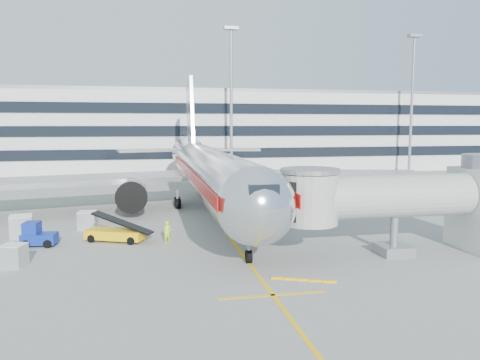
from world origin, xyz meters
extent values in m
plane|color=gray|center=(0.00, 0.00, 0.00)|extent=(180.00, 180.00, 0.00)
cube|color=#F1B30C|center=(0.00, 10.00, 0.01)|extent=(0.25, 70.00, 0.01)
cube|color=#F1B30C|center=(0.00, -14.00, 0.01)|extent=(6.00, 0.25, 0.01)
cylinder|color=silver|center=(0.00, 8.00, 4.20)|extent=(5.00, 36.00, 5.00)
sphere|color=silver|center=(0.00, -10.00, 4.20)|extent=(5.00, 5.00, 5.00)
cone|color=silver|center=(0.00, 31.00, 4.80)|extent=(5.00, 10.00, 5.00)
cube|color=black|center=(0.00, -11.50, 5.33)|extent=(1.80, 1.20, 0.90)
cube|color=#B7B7BC|center=(13.00, 13.50, 3.40)|extent=(24.95, 12.07, 0.50)
cube|color=#B7B7BC|center=(-13.00, 13.50, 3.40)|extent=(24.95, 12.07, 0.50)
cylinder|color=#99999E|center=(8.00, 10.00, 2.20)|extent=(3.00, 4.20, 3.00)
cylinder|color=#99999E|center=(-8.00, 10.00, 2.20)|extent=(3.00, 4.20, 3.00)
cylinder|color=black|center=(8.00, 8.00, 2.20)|extent=(3.10, 0.50, 3.10)
cylinder|color=black|center=(-8.00, 8.00, 2.20)|extent=(3.10, 0.50, 3.10)
cube|color=#B7B7BC|center=(0.00, 31.50, 9.20)|extent=(0.45, 9.39, 13.72)
cube|color=#B7B7BC|center=(5.50, 32.00, 5.40)|extent=(10.41, 4.94, 0.35)
cube|color=#B7B7BC|center=(-5.50, 32.00, 5.40)|extent=(10.41, 4.94, 0.35)
cylinder|color=gray|center=(0.00, -8.00, 0.90)|extent=(0.24, 0.24, 1.80)
cylinder|color=black|center=(0.00, -8.00, 0.45)|extent=(0.35, 0.90, 0.90)
cylinder|color=gray|center=(3.20, 14.00, 1.00)|extent=(0.30, 0.30, 2.00)
cylinder|color=gray|center=(-3.20, 14.00, 1.00)|extent=(0.30, 0.30, 2.00)
cube|color=red|center=(2.52, 8.00, 4.50)|extent=(0.06, 38.00, 0.90)
cube|color=red|center=(-2.52, 8.00, 4.50)|extent=(0.06, 38.00, 0.90)
cylinder|color=#A8A8A3|center=(10.50, -8.00, 4.20)|extent=(13.00, 3.00, 3.00)
cylinder|color=#A8A8A3|center=(4.20, -8.00, 4.20)|extent=(3.80, 3.80, 3.40)
cylinder|color=gray|center=(4.20, -8.00, 6.10)|extent=(4.00, 4.00, 0.30)
cube|color=black|center=(2.90, -8.00, 4.20)|extent=(1.40, 2.60, 2.60)
cylinder|color=gray|center=(10.50, -8.00, 1.60)|extent=(0.56, 0.56, 3.20)
cube|color=gray|center=(10.50, -8.00, 0.35)|extent=(2.20, 2.20, 0.70)
cylinder|color=black|center=(9.60, -8.00, 0.35)|extent=(0.35, 0.70, 0.70)
cylinder|color=black|center=(11.40, -8.00, 0.35)|extent=(0.35, 0.70, 0.70)
cube|color=silver|center=(0.00, 58.00, 7.50)|extent=(150.00, 24.00, 15.00)
cube|color=black|center=(0.00, 45.90, 4.00)|extent=(150.00, 0.30, 1.80)
cube|color=black|center=(0.00, 45.90, 8.00)|extent=(150.00, 0.30, 1.80)
cube|color=black|center=(0.00, 45.90, 12.00)|extent=(150.00, 0.30, 1.80)
cube|color=gray|center=(0.00, 58.00, 15.30)|extent=(150.00, 24.00, 0.60)
cylinder|color=gray|center=(8.00, 42.00, 12.50)|extent=(0.50, 0.50, 25.00)
cube|color=gray|center=(8.00, 42.00, 25.20)|extent=(2.40, 1.20, 0.50)
cylinder|color=gray|center=(42.00, 42.00, 12.50)|extent=(0.50, 0.50, 25.00)
cube|color=gray|center=(42.00, 42.00, 25.20)|extent=(2.40, 1.20, 0.50)
cube|color=#E9B309|center=(-9.03, -0.22, 0.57)|extent=(4.86, 3.36, 0.73)
cube|color=black|center=(-9.03, -0.22, 1.51)|extent=(4.87, 2.98, 1.60)
cylinder|color=black|center=(-10.26, 1.11, 0.31)|extent=(0.69, 0.52, 0.62)
cylinder|color=black|center=(-10.85, -0.22, 0.31)|extent=(0.69, 0.52, 0.62)
cylinder|color=black|center=(-7.21, -0.22, 0.31)|extent=(0.69, 0.52, 0.62)
cylinder|color=black|center=(-7.80, -1.56, 0.31)|extent=(0.69, 0.52, 0.62)
cube|color=navy|center=(-14.59, -0.53, 0.58)|extent=(2.64, 1.72, 0.80)
cube|color=navy|center=(-15.12, -0.46, 1.37)|extent=(1.22, 1.45, 0.97)
cube|color=black|center=(-15.12, -0.46, 1.68)|extent=(1.11, 1.27, 0.09)
cylinder|color=black|center=(-15.30, 0.23, 0.31)|extent=(0.65, 0.34, 0.62)
cylinder|color=black|center=(-15.47, -1.09, 0.31)|extent=(0.65, 0.34, 0.62)
cylinder|color=black|center=(-13.71, 0.03, 0.31)|extent=(0.65, 0.34, 0.62)
cylinder|color=black|center=(-13.88, -1.29, 0.31)|extent=(0.65, 0.34, 0.62)
cube|color=silver|center=(-16.64, 2.69, 0.88)|extent=(1.98, 1.98, 1.76)
cube|color=white|center=(-16.64, 2.69, 1.78)|extent=(1.98, 1.98, 0.07)
cube|color=silver|center=(-11.74, 4.80, 0.76)|extent=(1.58, 1.58, 1.53)
cube|color=white|center=(-11.74, 4.80, 1.55)|extent=(1.58, 1.58, 0.06)
cube|color=silver|center=(-15.08, -5.80, 0.72)|extent=(1.69, 1.69, 1.43)
cube|color=white|center=(-15.08, -5.80, 1.45)|extent=(1.69, 1.69, 0.05)
imported|color=#BAFD1A|center=(-5.03, -1.50, 0.86)|extent=(0.74, 0.63, 1.71)
camera|label=1|loc=(-6.56, -37.48, 9.18)|focal=35.00mm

